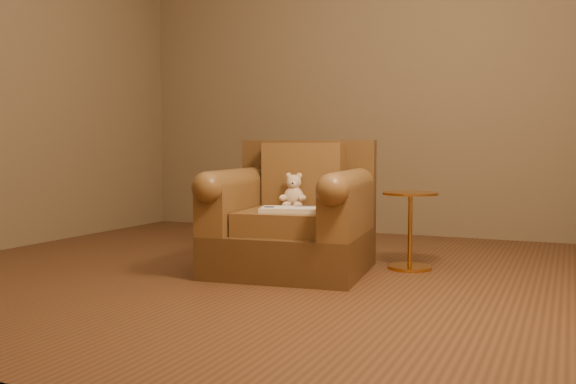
% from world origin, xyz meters
% --- Properties ---
extents(floor, '(4.00, 4.00, 0.00)m').
position_xyz_m(floor, '(0.00, 0.00, 0.00)').
color(floor, brown).
rests_on(floor, ground).
extents(armchair, '(0.98, 0.94, 0.80)m').
position_xyz_m(armchair, '(0.28, 0.10, 0.31)').
color(armchair, '#52381B').
rests_on(armchair, floor).
extents(teddy_bear, '(0.16, 0.18, 0.22)m').
position_xyz_m(teddy_bear, '(0.25, 0.17, 0.47)').
color(teddy_bear, beige).
rests_on(teddy_bear, armchair).
extents(guidebook, '(0.39, 0.29, 0.03)m').
position_xyz_m(guidebook, '(0.34, -0.09, 0.40)').
color(guidebook, beige).
rests_on(guidebook, armchair).
extents(side_table, '(0.34, 0.34, 0.48)m').
position_xyz_m(side_table, '(0.92, 0.45, 0.26)').
color(side_table, gold).
rests_on(side_table, floor).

